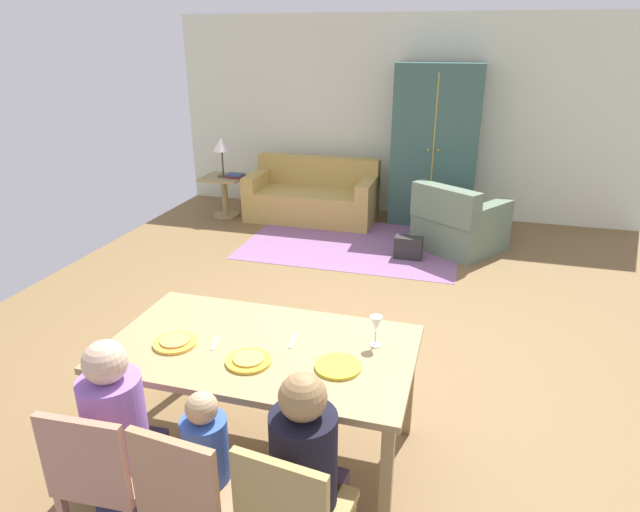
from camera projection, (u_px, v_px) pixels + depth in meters
ground_plane at (342, 313)px, 5.15m from camera, size 6.49×6.60×0.02m
back_wall at (401, 118)px, 7.64m from camera, size 6.49×0.10×2.70m
dining_table at (262, 356)px, 3.16m from camera, size 1.74×0.98×0.76m
plate_near_man at (175, 343)px, 3.15m from camera, size 0.25×0.25×0.02m
pizza_near_man at (175, 340)px, 3.14m from camera, size 0.17×0.17×0.01m
plate_near_child at (249, 361)px, 2.97m from camera, size 0.25×0.25×0.02m
pizza_near_child at (249, 358)px, 2.97m from camera, size 0.17×0.17×0.01m
plate_near_woman at (338, 366)px, 2.92m from camera, size 0.25×0.25×0.02m
wine_glass at (376, 325)px, 3.09m from camera, size 0.07×0.07×0.19m
fork at (215, 343)px, 3.16m from camera, size 0.04×0.15×0.01m
knife at (293, 340)px, 3.18m from camera, size 0.04×0.17×0.01m
dining_chair_man at (103, 471)px, 2.60m from camera, size 0.44×0.44×0.87m
person_man at (123, 442)px, 2.75m from camera, size 0.30×0.41×1.11m
dining_chair_child at (192, 492)px, 2.48m from camera, size 0.46×0.46×0.87m
person_child at (212, 475)px, 2.65m from camera, size 0.22×0.30×0.92m
person_woman at (307, 482)px, 2.50m from camera, size 0.31×0.41×1.11m
area_rug at (353, 243)px, 6.84m from camera, size 2.60×1.80×0.01m
couch at (313, 197)px, 7.70m from camera, size 1.76×0.86×0.82m
armchair at (458, 224)px, 6.55m from camera, size 1.18×1.19×0.82m
armoire at (435, 146)px, 7.27m from camera, size 1.10×0.59×2.10m
side_table at (224, 191)px, 7.75m from camera, size 0.56×0.56×0.58m
table_lamp at (221, 146)px, 7.52m from camera, size 0.26×0.26×0.54m
book_lower at (236, 176)px, 7.62m from camera, size 0.22×0.16×0.03m
book_upper at (235, 175)px, 7.59m from camera, size 0.22×0.16×0.03m
handbag at (408, 248)px, 6.34m from camera, size 0.32×0.16×0.26m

